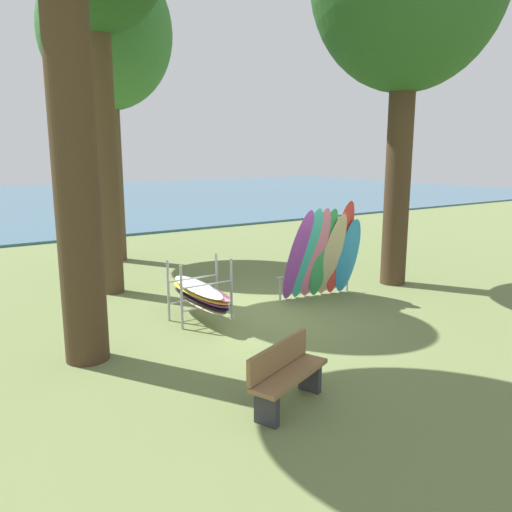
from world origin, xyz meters
The scene contains 6 objects.
ground_plane centered at (0.00, 0.00, 0.00)m, with size 80.00×80.00×0.00m, color olive.
lake_water centered at (0.00, 29.53, 0.05)m, with size 80.00×36.00×0.10m, color #38607A.
tree_far_left_back centered at (-0.79, 7.23, 6.63)m, with size 3.82×3.82×8.93m.
leaning_board_pile centered at (1.62, 0.30, 1.05)m, with size 2.04×0.94×2.27m.
board_storage_rack centered at (-1.40, 0.53, 0.55)m, with size 1.15×2.13×1.25m.
park_bench centered at (-2.14, -3.27, 0.45)m, with size 1.45×0.90×0.85m.
Camera 1 is at (-6.01, -8.31, 3.32)m, focal length 36.05 mm.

